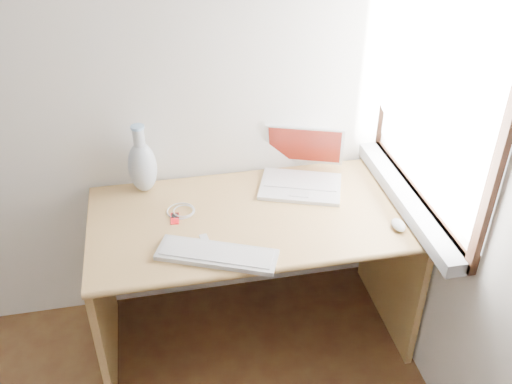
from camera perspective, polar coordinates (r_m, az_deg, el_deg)
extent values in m
cube|color=white|center=(2.33, 17.89, 10.34)|extent=(0.01, 0.90, 1.00)
cube|color=gray|center=(2.55, 14.74, -0.61)|extent=(0.10, 0.96, 0.06)
cube|color=white|center=(2.29, 16.31, 10.97)|extent=(0.02, 0.84, 0.92)
cube|color=tan|center=(2.47, -0.30, -2.52)|extent=(1.40, 0.70, 0.03)
cube|color=tan|center=(2.70, -15.00, -10.50)|extent=(0.03, 0.66, 0.71)
cube|color=tan|center=(2.88, 13.35, -6.79)|extent=(0.03, 0.66, 0.71)
cube|color=tan|center=(2.88, -1.57, -2.63)|extent=(1.34, 0.03, 0.47)
cube|color=white|center=(2.63, 4.47, 0.56)|extent=(0.43, 0.36, 0.02)
cube|color=white|center=(2.62, 4.48, 0.76)|extent=(0.36, 0.25, 0.00)
cube|color=white|center=(2.67, 3.87, 4.25)|extent=(0.38, 0.21, 0.23)
cube|color=maroon|center=(2.67, 3.87, 4.25)|extent=(0.34, 0.19, 0.20)
cube|color=silver|center=(2.24, -3.93, -6.28)|extent=(0.49, 0.32, 0.02)
cube|color=white|center=(2.23, -3.94, -6.05)|extent=(0.45, 0.27, 0.00)
ellipsoid|color=white|center=(2.44, 14.05, -3.21)|extent=(0.06, 0.09, 0.03)
cube|color=red|center=(2.45, -8.12, -2.65)|extent=(0.04, 0.08, 0.01)
cube|color=black|center=(2.45, -8.13, -2.57)|extent=(0.03, 0.03, 0.00)
torus|color=silver|center=(2.49, -7.52, -1.88)|extent=(0.15, 0.15, 0.01)
cube|color=silver|center=(2.32, -5.09, -4.87)|extent=(0.04, 0.09, 0.01)
ellipsoid|color=silver|center=(2.60, -11.28, 2.44)|extent=(0.13, 0.13, 0.24)
cylinder|color=silver|center=(2.52, -11.66, 5.37)|extent=(0.05, 0.05, 0.10)
cylinder|color=#92C0EA|center=(2.50, -11.79, 6.36)|extent=(0.06, 0.06, 0.01)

